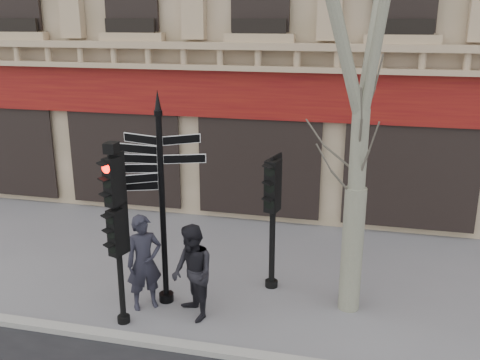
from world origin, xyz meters
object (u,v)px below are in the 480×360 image
object	(u,v)px
traffic_signal_secondary	(273,200)
pedestrian_b	(192,273)
pedestrian_a	(144,262)
fingerpost	(160,165)
traffic_signal_main	(116,213)

from	to	relation	value
traffic_signal_secondary	pedestrian_b	bearing A→B (deg)	-115.10
pedestrian_a	pedestrian_b	xyz separation A→B (m)	(1.04, -0.15, -0.03)
fingerpost	pedestrian_b	size ratio (longest dim) A/B	2.29
traffic_signal_secondary	pedestrian_a	world-z (taller)	traffic_signal_secondary
traffic_signal_secondary	traffic_signal_main	bearing A→B (deg)	-127.08
traffic_signal_secondary	pedestrian_a	size ratio (longest dim) A/B	1.46
pedestrian_b	traffic_signal_main	bearing A→B (deg)	-109.26
traffic_signal_secondary	pedestrian_a	bearing A→B (deg)	-134.90
traffic_signal_secondary	pedestrian_a	xyz separation A→B (m)	(-2.29, -1.41, -1.01)
traffic_signal_main	traffic_signal_secondary	world-z (taller)	traffic_signal_main
fingerpost	pedestrian_b	world-z (taller)	fingerpost
traffic_signal_main	pedestrian_b	size ratio (longest dim) A/B	1.86
fingerpost	pedestrian_a	bearing A→B (deg)	-144.88
traffic_signal_main	pedestrian_b	world-z (taller)	traffic_signal_main
pedestrian_b	pedestrian_a	bearing A→B (deg)	-138.85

